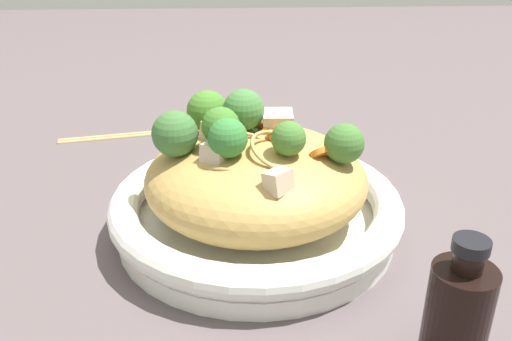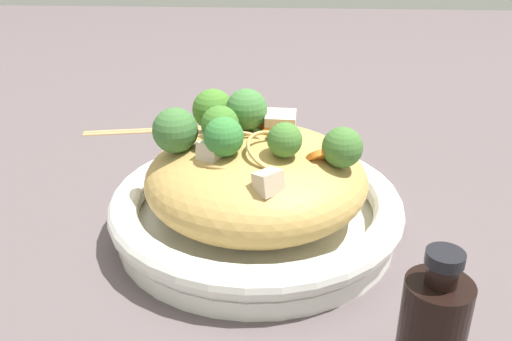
{
  "view_description": "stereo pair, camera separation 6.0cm",
  "coord_description": "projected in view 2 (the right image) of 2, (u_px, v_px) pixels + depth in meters",
  "views": [
    {
      "loc": [
        -0.03,
        -0.54,
        0.34
      ],
      "look_at": [
        0.0,
        0.0,
        0.08
      ],
      "focal_mm": 38.79,
      "sensor_mm": 36.0,
      "label": 1
    },
    {
      "loc": [
        0.03,
        -0.54,
        0.34
      ],
      "look_at": [
        0.0,
        0.0,
        0.08
      ],
      "focal_mm": 38.79,
      "sensor_mm": 36.0,
      "label": 2
    }
  ],
  "objects": [
    {
      "name": "zucchini_slices",
      "position": [
        242.0,
        125.0,
        0.63
      ],
      "size": [
        0.07,
        0.08,
        0.04
      ],
      "color": "beige",
      "rests_on": "serving_bowl"
    },
    {
      "name": "chicken_chunks",
      "position": [
        256.0,
        139.0,
        0.58
      ],
      "size": [
        0.1,
        0.15,
        0.04
      ],
      "color": "beige",
      "rests_on": "serving_bowl"
    },
    {
      "name": "broccoli_florets",
      "position": [
        235.0,
        126.0,
        0.58
      ],
      "size": [
        0.23,
        0.14,
        0.07
      ],
      "color": "#96B176",
      "rests_on": "serving_bowl"
    },
    {
      "name": "ground_plane",
      "position": [
        256.0,
        231.0,
        0.63
      ],
      "size": [
        3.0,
        3.0,
        0.0
      ],
      "primitive_type": "plane",
      "color": "#584C4E"
    },
    {
      "name": "soy_sauce_bottle",
      "position": [
        432.0,
        331.0,
        0.41
      ],
      "size": [
        0.05,
        0.05,
        0.12
      ],
      "color": "black",
      "rests_on": "ground_plane"
    },
    {
      "name": "serving_bowl",
      "position": [
        256.0,
        210.0,
        0.62
      ],
      "size": [
        0.32,
        0.32,
        0.05
      ],
      "color": "white",
      "rests_on": "ground_plane"
    },
    {
      "name": "chopsticks_pair",
      "position": [
        158.0,
        129.0,
        0.91
      ],
      "size": [
        0.24,
        0.06,
        0.01
      ],
      "color": "tan",
      "rests_on": "ground_plane"
    },
    {
      "name": "noodle_heap",
      "position": [
        256.0,
        178.0,
        0.6
      ],
      "size": [
        0.24,
        0.24,
        0.11
      ],
      "color": "tan",
      "rests_on": "serving_bowl"
    },
    {
      "name": "carrot_coins",
      "position": [
        287.0,
        141.0,
        0.59
      ],
      "size": [
        0.16,
        0.09,
        0.04
      ],
      "color": "orange",
      "rests_on": "serving_bowl"
    }
  ]
}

